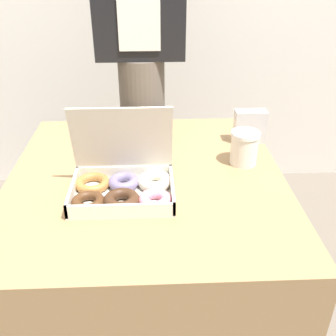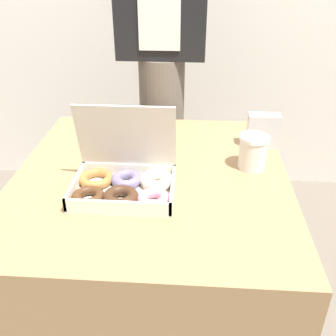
{
  "view_description": "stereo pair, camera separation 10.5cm",
  "coord_description": "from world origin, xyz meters",
  "views": [
    {
      "loc": [
        0.02,
        -1.04,
        1.33
      ],
      "look_at": [
        0.06,
        -0.12,
        0.81
      ],
      "focal_mm": 42.0,
      "sensor_mm": 36.0,
      "label": 1
    },
    {
      "loc": [
        0.13,
        -1.04,
        1.33
      ],
      "look_at": [
        0.06,
        -0.12,
        0.81
      ],
      "focal_mm": 42.0,
      "sensor_mm": 36.0,
      "label": 2
    }
  ],
  "objects": [
    {
      "name": "ground_plane",
      "position": [
        0.0,
        0.0,
        0.0
      ],
      "size": [
        14.0,
        14.0,
        0.0
      ],
      "primitive_type": "plane",
      "color": "#665B51"
    },
    {
      "name": "table",
      "position": [
        0.0,
        0.0,
        0.36
      ],
      "size": [
        0.85,
        0.89,
        0.71
      ],
      "color": "#99754C",
      "rests_on": "ground_plane"
    },
    {
      "name": "donut_box",
      "position": [
        -0.06,
        -0.1,
        0.75
      ],
      "size": [
        0.31,
        0.23,
        0.25
      ],
      "color": "silver",
      "rests_on": "table"
    },
    {
      "name": "coffee_cup",
      "position": [
        0.31,
        0.07,
        0.77
      ],
      "size": [
        0.09,
        0.09,
        0.11
      ],
      "color": "silver",
      "rests_on": "table"
    },
    {
      "name": "napkin_holder",
      "position": [
        0.37,
        0.23,
        0.77
      ],
      "size": [
        0.11,
        0.05,
        0.12
      ],
      "color": "silver",
      "rests_on": "table"
    },
    {
      "name": "person_customer",
      "position": [
        -0.02,
        0.64,
        0.98
      ],
      "size": [
        0.37,
        0.22,
        1.73
      ],
      "color": "#665B51",
      "rests_on": "ground_plane"
    }
  ]
}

